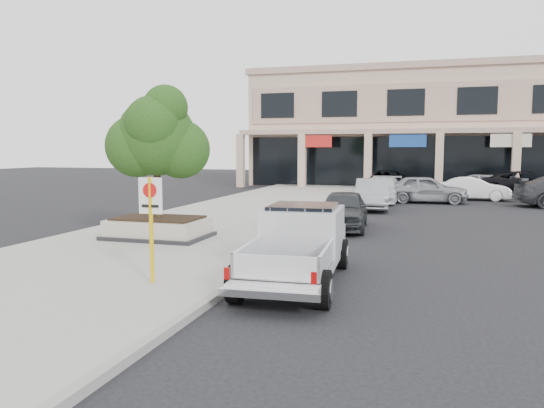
# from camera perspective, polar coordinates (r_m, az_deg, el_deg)

# --- Properties ---
(ground) EXTENTS (120.00, 120.00, 0.00)m
(ground) POSITION_cam_1_polar(r_m,az_deg,el_deg) (13.06, 5.13, -7.56)
(ground) COLOR black
(ground) RESTS_ON ground
(sidewalk) EXTENTS (8.00, 52.00, 0.15)m
(sidewalk) POSITION_cam_1_polar(r_m,az_deg,el_deg) (20.34, -6.69, -2.47)
(sidewalk) COLOR gray
(sidewalk) RESTS_ON ground
(curb) EXTENTS (0.20, 52.00, 0.15)m
(curb) POSITION_cam_1_polar(r_m,az_deg,el_deg) (19.12, 4.24, -2.99)
(curb) COLOR gray
(curb) RESTS_ON ground
(strip_mall) EXTENTS (40.55, 12.43, 9.50)m
(strip_mall) POSITION_cam_1_polar(r_m,az_deg,el_deg) (46.72, 23.75, 7.57)
(strip_mall) COLOR tan
(strip_mall) RESTS_ON ground
(planter) EXTENTS (3.20, 2.20, 0.68)m
(planter) POSITION_cam_1_polar(r_m,az_deg,el_deg) (17.71, -12.10, -2.52)
(planter) COLOR black
(planter) RESTS_ON sidewalk
(planter_tree) EXTENTS (2.90, 2.55, 4.00)m
(planter_tree) POSITION_cam_1_polar(r_m,az_deg,el_deg) (17.60, -11.69, 7.04)
(planter_tree) COLOR black
(planter_tree) RESTS_ON planter
(no_parking_sign) EXTENTS (0.55, 0.09, 2.30)m
(no_parking_sign) POSITION_cam_1_polar(r_m,az_deg,el_deg) (11.66, -12.90, -1.17)
(no_parking_sign) COLOR #E8B90C
(no_parking_sign) RESTS_ON sidewalk
(hedge) EXTENTS (1.10, 0.99, 0.93)m
(hedge) POSITION_cam_1_polar(r_m,az_deg,el_deg) (18.60, 1.30, -1.54)
(hedge) COLOR #184914
(hedge) RESTS_ON sidewalk
(pickup_truck) EXTENTS (2.36, 5.55, 1.71)m
(pickup_truck) POSITION_cam_1_polar(r_m,az_deg,el_deg) (12.04, 2.60, -4.54)
(pickup_truck) COLOR silver
(pickup_truck) RESTS_ON ground
(curb_car_a) EXTENTS (2.11, 4.47, 1.48)m
(curb_car_a) POSITION_cam_1_polar(r_m,az_deg,el_deg) (20.30, 7.66, -0.61)
(curb_car_a) COLOR #282B2D
(curb_car_a) RESTS_ON ground
(curb_car_b) EXTENTS (1.99, 4.74, 1.52)m
(curb_car_b) POSITION_cam_1_polar(r_m,az_deg,el_deg) (27.24, 10.73, 1.06)
(curb_car_b) COLOR #96999D
(curb_car_b) RESTS_ON ground
(curb_car_c) EXTENTS (2.28, 5.07, 1.44)m
(curb_car_c) POSITION_cam_1_polar(r_m,az_deg,el_deg) (30.87, 11.71, 1.54)
(curb_car_c) COLOR silver
(curb_car_c) RESTS_ON ground
(curb_car_d) EXTENTS (2.76, 5.68, 1.56)m
(curb_car_d) POSITION_cam_1_polar(r_m,az_deg,el_deg) (37.19, 12.11, 2.35)
(curb_car_d) COLOR black
(curb_car_d) RESTS_ON ground
(lot_car_a) EXTENTS (4.73, 2.18, 1.57)m
(lot_car_a) POSITION_cam_1_polar(r_m,az_deg,el_deg) (31.01, 16.17, 1.56)
(lot_car_a) COLOR gray
(lot_car_a) RESTS_ON ground
(lot_car_b) EXTENTS (4.13, 1.48, 1.36)m
(lot_car_b) POSITION_cam_1_polar(r_m,az_deg,el_deg) (33.64, 20.85, 1.55)
(lot_car_b) COLOR white
(lot_car_b) RESTS_ON ground
(lot_car_d) EXTENTS (6.16, 3.24, 1.65)m
(lot_car_d) POSITION_cam_1_polar(r_m,az_deg,el_deg) (36.89, 25.97, 1.93)
(lot_car_d) COLOR black
(lot_car_d) RESTS_ON ground
(lot_car_e) EXTENTS (4.68, 2.98, 1.48)m
(lot_car_e) POSITION_cam_1_polar(r_m,az_deg,el_deg) (36.86, 22.21, 1.95)
(lot_car_e) COLOR #ACADB4
(lot_car_e) RESTS_ON ground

